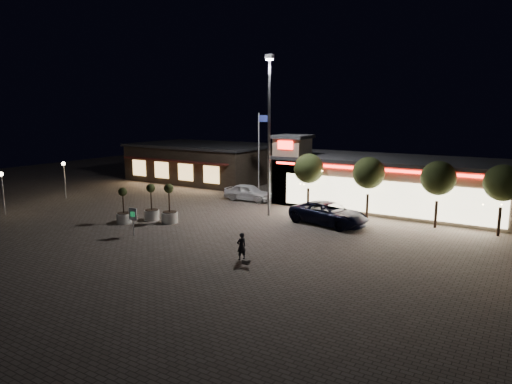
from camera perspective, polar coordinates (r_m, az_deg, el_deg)
The scene contains 19 objects.
ground at distance 31.15m, azimuth -9.11°, elevation -5.33°, with size 90.00×90.00×0.00m, color #695D55.
retail_building at distance 40.20m, azimuth 16.64°, elevation 1.13°, with size 20.40×8.40×6.10m.
restaurant_building at distance 54.68m, azimuth -6.59°, elevation 3.78°, with size 16.40×11.00×4.30m.
floodlight_pole at distance 35.39m, azimuth 1.65°, elevation 8.19°, with size 0.60×0.40×12.38m.
flagpole at distance 41.81m, azimuth 0.46°, elevation 5.40°, with size 0.95×0.10×8.00m.
lamp_post_west at distance 46.57m, azimuth -22.87°, elevation 2.26°, with size 0.36×0.36×3.48m.
lamp_post_south at distance 41.21m, azimuth -29.17°, elevation 0.81°, with size 0.36×0.36×3.48m.
string_tree_a at distance 37.40m, azimuth 6.60°, elevation 2.93°, with size 2.42×2.42×4.79m.
string_tree_b at distance 35.57m, azimuth 13.90°, elevation 2.31°, with size 2.42×2.42×4.79m.
string_tree_c at distance 34.39m, azimuth 21.84°, elevation 1.60°, with size 2.42×2.42×4.79m.
string_tree_d at distance 33.94m, azimuth 28.48°, elevation 0.99°, with size 2.42×2.42×4.79m.
pickup_truck at distance 33.75m, azimuth 9.07°, elevation -2.68°, with size 2.70×5.86×1.63m, color black.
white_sedan at distance 42.01m, azimuth -0.97°, elevation -0.04°, with size 1.84×4.57×1.56m, color white.
pedestrian at distance 25.68m, azimuth -1.83°, elevation -6.80°, with size 0.57×0.37×1.55m, color black.
dog at distance 24.62m, azimuth -1.17°, elevation -8.74°, with size 0.55×0.23×0.30m.
planter_left at distance 35.54m, azimuth -12.92°, elevation -2.07°, with size 1.14×1.14×2.80m.
planter_mid at distance 35.15m, azimuth -16.21°, elevation -2.42°, with size 1.09×1.09×2.68m.
planter_right at distance 34.36m, azimuth -10.76°, elevation -2.33°, with size 1.20×1.20×2.96m.
valet_sign at distance 31.32m, azimuth -15.12°, elevation -2.97°, with size 0.62×0.14×1.89m.
Camera 1 is at (19.80, -22.56, 8.34)m, focal length 32.00 mm.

